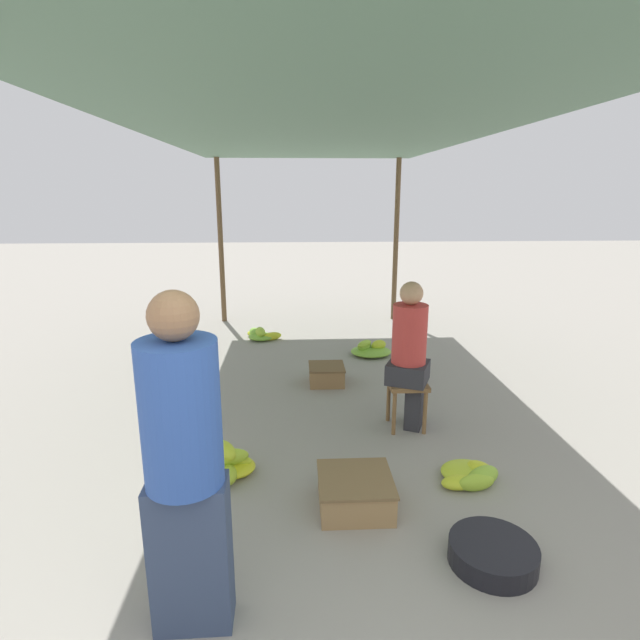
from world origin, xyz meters
TOP-DOWN VIEW (x-y plane):
  - canopy_post_back_left at (-1.41, 6.86)m, footprint 0.08×0.08m
  - canopy_post_back_right at (1.41, 6.86)m, footprint 0.08×0.08m
  - canopy_tarp at (0.00, 3.58)m, footprint 3.21×6.96m
  - vendor_foreground at (-0.74, 0.88)m, footprint 0.38×0.36m
  - stool at (0.76, 2.92)m, footprint 0.34×0.34m
  - vendor_seated at (0.77, 2.93)m, footprint 0.45×0.45m
  - basin_black at (0.89, 1.20)m, footprint 0.50×0.50m
  - banana_pile_left_0 at (-0.74, 5.78)m, footprint 0.57×0.43m
  - banana_pile_left_1 at (-0.75, 2.22)m, footprint 0.39×0.53m
  - banana_pile_right_0 at (1.05, 2.01)m, footprint 0.48×0.40m
  - banana_pile_right_1 at (0.75, 4.99)m, footprint 0.53×0.48m
  - crate_near at (0.16, 1.77)m, footprint 0.50×0.50m
  - crate_mid at (0.11, 4.02)m, footprint 0.39×0.39m

SIDE VIEW (x-z plane):
  - banana_pile_right_0 at x=1.05m, z-range -0.01..0.13m
  - basin_black at x=0.89m, z-range 0.00..0.13m
  - banana_pile_left_0 at x=-0.74m, z-range -0.02..0.16m
  - banana_pile_right_1 at x=0.75m, z-range -0.03..0.18m
  - banana_pile_left_1 at x=-0.75m, z-range -0.04..0.22m
  - crate_mid at x=0.11m, z-range 0.00..0.21m
  - crate_near at x=0.16m, z-range 0.00..0.22m
  - stool at x=0.76m, z-range 0.13..0.57m
  - vendor_seated at x=0.77m, z-range 0.03..1.37m
  - vendor_foreground at x=-0.74m, z-range 0.03..1.71m
  - canopy_post_back_left at x=-1.41m, z-range 0.00..2.58m
  - canopy_post_back_right at x=1.41m, z-range 0.00..2.58m
  - canopy_tarp at x=0.00m, z-range 2.58..2.62m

